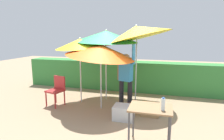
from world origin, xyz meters
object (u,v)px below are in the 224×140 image
(umbrella_rainbow, at_px, (106,36))
(folding_table, at_px, (150,112))
(crate_cardboard, at_px, (150,109))
(umbrella_yellow, at_px, (137,32))
(person_vendor, at_px, (126,77))
(umbrella_navy, at_px, (80,43))
(chair_plastic, at_px, (57,89))
(cooler_box, at_px, (124,112))
(umbrella_orange, at_px, (101,51))
(bottle_water, at_px, (163,104))

(umbrella_rainbow, xyz_separation_m, folding_table, (1.63, -2.43, -1.40))
(crate_cardboard, bearing_deg, folding_table, -86.09)
(umbrella_yellow, height_order, person_vendor, umbrella_yellow)
(umbrella_navy, relative_size, person_vendor, 1.12)
(umbrella_rainbow, height_order, chair_plastic, umbrella_rainbow)
(umbrella_yellow, xyz_separation_m, folding_table, (0.65, -2.41, -1.53))
(crate_cardboard, bearing_deg, umbrella_yellow, 119.86)
(person_vendor, bearing_deg, umbrella_yellow, 71.51)
(umbrella_navy, relative_size, cooler_box, 4.05)
(umbrella_rainbow, relative_size, umbrella_navy, 1.11)
(umbrella_orange, relative_size, person_vendor, 1.07)
(umbrella_rainbow, bearing_deg, umbrella_yellow, -1.21)
(chair_plastic, relative_size, folding_table, 1.11)
(umbrella_orange, bearing_deg, folding_table, -46.48)
(bottle_water, bearing_deg, chair_plastic, 153.32)
(umbrella_navy, relative_size, chair_plastic, 2.37)
(cooler_box, bearing_deg, crate_cardboard, 33.87)
(crate_cardboard, bearing_deg, cooler_box, -146.13)
(umbrella_yellow, relative_size, folding_table, 3.34)
(umbrella_orange, xyz_separation_m, person_vendor, (0.67, 0.22, -0.76))
(chair_plastic, xyz_separation_m, folding_table, (2.92, -1.48, 0.18))
(chair_plastic, bearing_deg, umbrella_orange, 4.80)
(person_vendor, bearing_deg, umbrella_orange, -161.75)
(person_vendor, height_order, chair_plastic, person_vendor)
(umbrella_orange, relative_size, folding_table, 2.52)
(umbrella_yellow, bearing_deg, chair_plastic, -157.79)
(crate_cardboard, bearing_deg, umbrella_orange, 174.10)
(person_vendor, relative_size, cooler_box, 3.61)
(chair_plastic, height_order, cooler_box, chair_plastic)
(umbrella_orange, distance_m, chair_plastic, 1.84)
(chair_plastic, xyz_separation_m, bottle_water, (3.14, -1.58, 0.39))
(umbrella_navy, distance_m, bottle_water, 3.37)
(umbrella_rainbow, distance_m, crate_cardboard, 2.64)
(cooler_box, relative_size, bottle_water, 2.17)
(umbrella_orange, distance_m, cooler_box, 1.80)
(person_vendor, relative_size, chair_plastic, 2.11)
(umbrella_navy, height_order, person_vendor, umbrella_navy)
(person_vendor, bearing_deg, crate_cardboard, -26.34)
(umbrella_yellow, height_order, crate_cardboard, umbrella_yellow)
(chair_plastic, relative_size, bottle_water, 3.71)
(umbrella_rainbow, distance_m, chair_plastic, 2.25)
(umbrella_orange, bearing_deg, umbrella_rainbow, 97.45)
(bottle_water, bearing_deg, crate_cardboard, 101.75)
(umbrella_yellow, xyz_separation_m, bottle_water, (0.87, -2.51, -1.32))
(umbrella_navy, xyz_separation_m, folding_table, (2.30, -1.91, -1.20))
(cooler_box, bearing_deg, person_vendor, 98.55)
(umbrella_orange, distance_m, person_vendor, 1.04)
(person_vendor, xyz_separation_m, cooler_box, (0.12, -0.79, -0.75))
(umbrella_orange, relative_size, cooler_box, 3.86)
(umbrella_yellow, xyz_separation_m, umbrella_navy, (-1.66, -0.50, -0.33))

